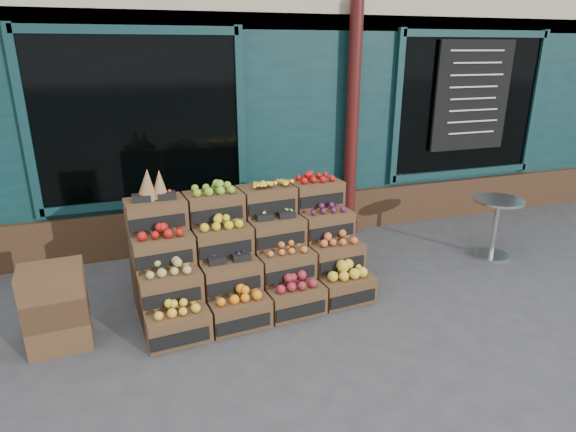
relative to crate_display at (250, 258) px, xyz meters
name	(u,v)px	position (x,y,z in m)	size (l,w,h in m)	color
ground	(328,313)	(0.67, -0.60, -0.46)	(60.00, 60.00, 0.00)	#3C3C3E
shop_facade	(220,59)	(0.67, 4.51, 1.94)	(12.00, 6.24, 4.80)	#0E2D2F
crate_display	(250,258)	(0.00, 0.00, 0.00)	(2.46, 1.35, 1.49)	#4F351F
spare_crates	(56,308)	(-1.87, -0.34, -0.06)	(0.55, 0.40, 0.80)	#4F351F
bistro_table	(496,221)	(3.26, 0.03, 0.03)	(0.62, 0.62, 0.78)	silver
shopkeeper	(161,167)	(-0.68, 2.18, 0.56)	(0.74, 0.49, 2.04)	#144623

